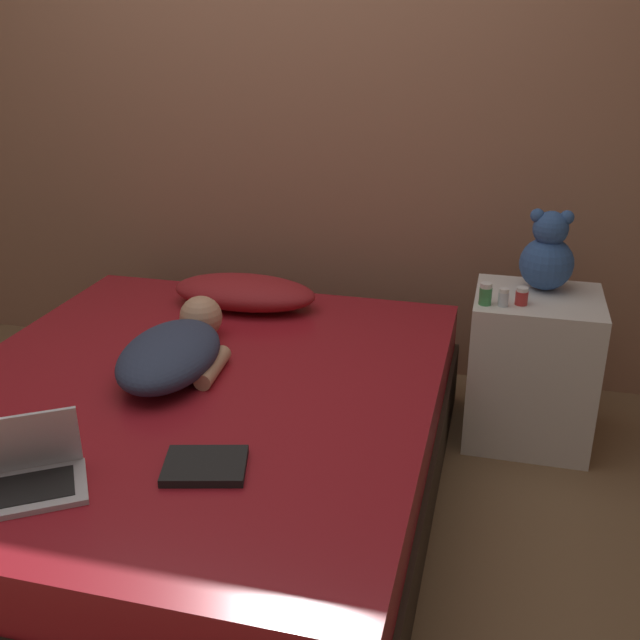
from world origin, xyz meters
name	(u,v)px	position (x,y,z in m)	size (l,w,h in m)	color
ground_plane	(196,497)	(0.00, 0.00, 0.00)	(12.00, 12.00, 0.00)	brown
wall_back	(289,91)	(0.00, 1.26, 1.30)	(8.00, 0.06, 2.60)	#996B51
bed	(192,443)	(0.00, 0.00, 0.23)	(1.70, 1.97, 0.46)	#2D2319
nightstand	(531,368)	(1.15, 0.74, 0.31)	(0.48, 0.44, 0.61)	silver
pillow	(244,292)	(-0.05, 0.73, 0.52)	(0.62, 0.31, 0.13)	maroon
person_lying	(176,350)	(-0.08, 0.10, 0.53)	(0.36, 0.70, 0.16)	#2D3851
laptop	(15,474)	(-0.19, -0.67, 0.51)	(0.41, 0.36, 0.21)	silver
teddy_bear	(547,255)	(1.16, 0.84, 0.75)	(0.21, 0.21, 0.32)	#335693
bottle_green	(486,294)	(0.95, 0.60, 0.65)	(0.05, 0.05, 0.08)	#3D8E4C
bottle_clear	(503,297)	(1.01, 0.61, 0.65)	(0.04, 0.04, 0.07)	silver
bottle_red	(522,296)	(1.08, 0.64, 0.65)	(0.05, 0.05, 0.07)	#B72D2D
book	(205,466)	(0.25, -0.46, 0.47)	(0.26, 0.23, 0.02)	black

